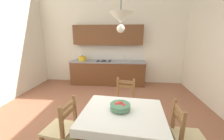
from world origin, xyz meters
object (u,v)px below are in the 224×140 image
object	(u,v)px
kitchen_cabinetry	(108,62)
dining_chair_tv_side	(62,129)
dining_chair_kitchen_side	(124,102)
dining_table	(122,120)
dining_chair_window_side	(186,137)
pendant_lamp	(121,18)
fruit_bowl	(120,106)

from	to	relation	value
kitchen_cabinetry	dining_chair_tv_side	bearing A→B (deg)	-95.37
dining_chair_tv_side	dining_chair_kitchen_side	world-z (taller)	same
dining_table	dining_chair_kitchen_side	distance (m)	0.95
kitchen_cabinetry	dining_chair_kitchen_side	xyz separation A→B (m)	(0.63, -2.36, -0.41)
dining_table	dining_chair_kitchen_side	world-z (taller)	dining_chair_kitchen_side
dining_table	dining_chair_window_side	bearing A→B (deg)	-3.98
dining_table	dining_chair_kitchen_side	xyz separation A→B (m)	(0.02, 0.93, -0.17)
dining_chair_tv_side	dining_table	bearing A→B (deg)	2.77
kitchen_cabinetry	dining_table	size ratio (longest dim) A/B	2.21
pendant_lamp	dining_chair_tv_side	bearing A→B (deg)	-168.73
kitchen_cabinetry	dining_chair_kitchen_side	world-z (taller)	kitchen_cabinetry
dining_chair_window_side	pendant_lamp	distance (m)	1.88
kitchen_cabinetry	dining_chair_window_side	size ratio (longest dim) A/B	3.00
dining_chair_tv_side	pendant_lamp	bearing A→B (deg)	11.27
dining_chair_tv_side	dining_chair_kitchen_side	distance (m)	1.36
pendant_lamp	dining_chair_kitchen_side	bearing A→B (deg)	85.06
kitchen_cabinetry	dining_chair_window_side	bearing A→B (deg)	-65.66
fruit_bowl	pendant_lamp	xyz separation A→B (m)	(-0.01, 0.08, 1.24)
dining_table	fruit_bowl	size ratio (longest dim) A/B	4.21
dining_chair_tv_side	dining_chair_window_side	xyz separation A→B (m)	(1.83, -0.02, 0.00)
dining_chair_kitchen_side	fruit_bowl	world-z (taller)	dining_chair_kitchen_side
dining_chair_window_side	kitchen_cabinetry	bearing A→B (deg)	114.34
kitchen_cabinetry	dining_chair_tv_side	distance (m)	3.38
dining_table	dining_chair_tv_side	xyz separation A→B (m)	(-0.93, -0.04, -0.17)
kitchen_cabinetry	fruit_bowl	distance (m)	3.29
dining_chair_window_side	dining_chair_kitchen_side	xyz separation A→B (m)	(-0.88, 0.99, 0.00)
dining_chair_kitchen_side	dining_chair_window_side	bearing A→B (deg)	-48.38
dining_chair_window_side	dining_chair_kitchen_side	bearing A→B (deg)	131.62
dining_chair_kitchen_side	pendant_lamp	world-z (taller)	pendant_lamp
dining_table	dining_chair_tv_side	distance (m)	0.95
kitchen_cabinetry	pendant_lamp	world-z (taller)	pendant_lamp
dining_chair_tv_side	kitchen_cabinetry	bearing A→B (deg)	84.63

